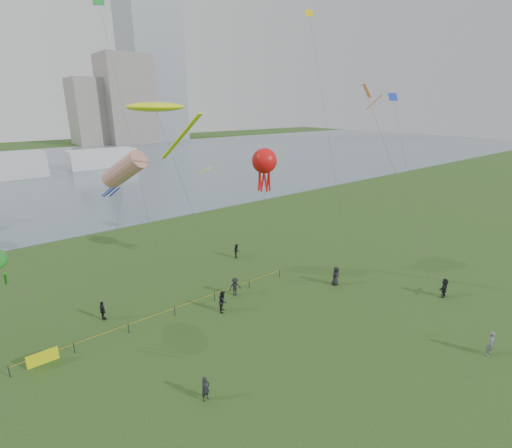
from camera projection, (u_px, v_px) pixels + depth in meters
ground_plane at (348, 372)px, 24.98m from camera, size 400.00×400.00×0.00m
lake at (48, 171)px, 99.40m from camera, size 400.00×120.00×0.08m
tower at (146, 5)px, 168.18m from camera, size 24.00×24.00×120.00m
building_mid at (126, 100)px, 166.92m from camera, size 20.00×20.00×38.00m
building_low at (91, 112)px, 164.64m from camera, size 16.00×18.00×28.00m
pavilion_right at (102, 158)px, 105.43m from camera, size 18.00×7.00×5.00m
fence at (101, 337)px, 27.88m from camera, size 24.07×0.07×1.05m
kite_flyer at (491, 344)px, 26.43m from camera, size 0.75×0.54×1.93m
spectator_a at (223, 301)px, 32.10m from camera, size 1.17×1.19×1.93m
spectator_b at (235, 287)px, 34.80m from camera, size 1.28×0.93×1.79m
spectator_c at (103, 311)px, 30.84m from camera, size 0.50×1.03×1.70m
spectator_d at (336, 276)px, 36.83m from camera, size 0.95×0.62×1.93m
spectator_e at (444, 288)px, 34.53m from camera, size 1.78×0.92×1.84m
spectator_f at (205, 389)px, 22.44m from camera, size 0.64×0.47×1.62m
spectator_g at (237, 251)px, 43.46m from camera, size 0.96×1.02×1.66m
kite_stingray at (156, 108)px, 32.39m from camera, size 5.33×10.14×17.42m
kite_windsock at (124, 170)px, 33.74m from camera, size 6.27×6.16×13.44m
kite_octopus at (264, 161)px, 34.89m from camera, size 4.38×5.01×13.34m
kite_delta at (372, 104)px, 33.34m from camera, size 7.56×15.78×19.01m
small_kites at (173, 35)px, 30.49m from camera, size 39.42×15.30×10.31m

